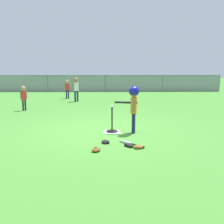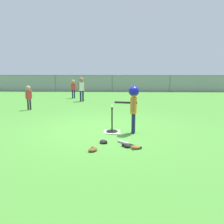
% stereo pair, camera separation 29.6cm
% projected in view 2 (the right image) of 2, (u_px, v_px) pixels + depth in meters
% --- Properties ---
extents(ground_plane, '(60.00, 60.00, 0.00)m').
position_uv_depth(ground_plane, '(101.00, 130.00, 7.03)').
color(ground_plane, '#478C33').
extents(home_plate, '(0.44, 0.44, 0.01)m').
position_uv_depth(home_plate, '(112.00, 132.00, 6.83)').
color(home_plate, white).
rests_on(home_plate, ground_plane).
extents(batting_tee, '(0.32, 0.32, 0.66)m').
position_uv_depth(batting_tee, '(112.00, 128.00, 6.81)').
color(batting_tee, black).
rests_on(batting_tee, ground_plane).
extents(baseball_on_tee, '(0.07, 0.07, 0.07)m').
position_uv_depth(baseball_on_tee, '(112.00, 107.00, 6.70)').
color(baseball_on_tee, white).
rests_on(baseball_on_tee, batting_tee).
extents(batter_child, '(0.64, 0.36, 1.26)m').
position_uv_depth(batter_child, '(134.00, 100.00, 6.53)').
color(batter_child, '#191E4C').
rests_on(batter_child, ground_plane).
extents(fielder_near_right, '(0.35, 0.24, 1.20)m').
position_uv_depth(fielder_near_right, '(82.00, 86.00, 12.54)').
color(fielder_near_right, '#191E4C').
rests_on(fielder_near_right, ground_plane).
extents(fielder_near_left, '(0.29, 0.20, 1.03)m').
position_uv_depth(fielder_near_left, '(73.00, 86.00, 13.74)').
color(fielder_near_left, '#191E4C').
rests_on(fielder_near_left, ground_plane).
extents(fielder_deep_center, '(0.22, 0.23, 0.99)m').
position_uv_depth(fielder_deep_center, '(29.00, 94.00, 10.10)').
color(fielder_deep_center, '#262626').
rests_on(fielder_deep_center, ground_plane).
extents(spare_bat_silver, '(0.53, 0.54, 0.06)m').
position_uv_depth(spare_bat_silver, '(126.00, 143.00, 5.73)').
color(spare_bat_silver, silver).
rests_on(spare_bat_silver, ground_plane).
extents(glove_by_plate, '(0.24, 0.27, 0.07)m').
position_uv_depth(glove_by_plate, '(127.00, 145.00, 5.55)').
color(glove_by_plate, black).
rests_on(glove_by_plate, ground_plane).
extents(glove_near_bats, '(0.24, 0.19, 0.07)m').
position_uv_depth(glove_near_bats, '(136.00, 147.00, 5.43)').
color(glove_near_bats, brown).
rests_on(glove_near_bats, ground_plane).
extents(glove_tossed_aside, '(0.19, 0.23, 0.07)m').
position_uv_depth(glove_tossed_aside, '(103.00, 142.00, 5.83)').
color(glove_tossed_aside, black).
rests_on(glove_tossed_aside, ground_plane).
extents(glove_outfield_drop, '(0.26, 0.27, 0.07)m').
position_uv_depth(glove_outfield_drop, '(93.00, 150.00, 5.27)').
color(glove_outfield_drop, brown).
rests_on(glove_outfield_drop, ground_plane).
extents(outfield_fence, '(16.06, 0.06, 1.15)m').
position_uv_depth(outfield_fence, '(112.00, 83.00, 17.38)').
color(outfield_fence, slate).
rests_on(outfield_fence, ground_plane).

